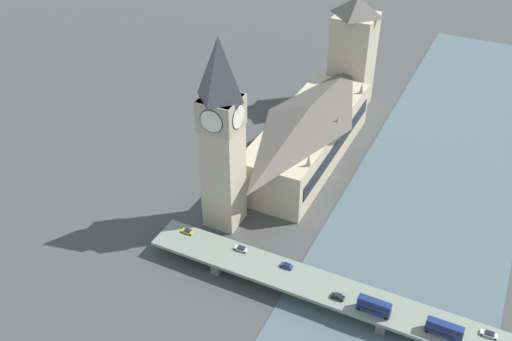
% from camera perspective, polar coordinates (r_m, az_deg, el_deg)
% --- Properties ---
extents(ground_plane, '(600.00, 600.00, 0.00)m').
position_cam_1_polar(ground_plane, '(239.19, 8.03, -0.76)').
color(ground_plane, '#424442').
extents(river_water, '(64.96, 360.00, 0.30)m').
position_cam_1_polar(river_water, '(233.41, 16.96, -3.13)').
color(river_water, '#4C6066').
rests_on(river_water, ground_plane).
extents(parliament_hall, '(27.08, 84.08, 25.96)m').
position_cam_1_polar(parliament_hall, '(242.67, 5.27, 3.69)').
color(parliament_hall, '#C1B28E').
rests_on(parliament_hall, ground_plane).
extents(clock_tower, '(13.38, 13.38, 72.98)m').
position_cam_1_polar(clock_tower, '(193.33, -3.44, 3.74)').
color(clock_tower, '#C1B28E').
rests_on(clock_tower, ground_plane).
extents(victoria_tower, '(18.81, 18.81, 59.02)m').
position_cam_1_polar(victoria_tower, '(283.10, 9.65, 11.46)').
color(victoria_tower, '#C1B28E').
rests_on(victoria_tower, ground_plane).
extents(road_bridge, '(161.92, 13.53, 5.78)m').
position_cam_1_polar(road_bridge, '(182.03, 12.89, -13.52)').
color(road_bridge, '#5D6A59').
rests_on(road_bridge, ground_plane).
extents(double_decker_bus_mid, '(10.24, 2.55, 4.91)m').
position_cam_1_polar(double_decker_bus_mid, '(177.48, 11.72, -13.12)').
color(double_decker_bus_mid, navy).
rests_on(double_decker_bus_mid, road_bridge).
extents(double_decker_bus_rear, '(10.61, 2.57, 4.68)m').
position_cam_1_polar(double_decker_bus_rear, '(176.99, 18.32, -14.80)').
color(double_decker_bus_rear, navy).
rests_on(double_decker_bus_rear, road_bridge).
extents(car_northbound_lead, '(4.75, 1.89, 1.33)m').
position_cam_1_polar(car_northbound_lead, '(182.62, 22.29, -14.90)').
color(car_northbound_lead, silver).
rests_on(car_northbound_lead, road_bridge).
extents(car_northbound_mid, '(4.68, 1.81, 1.43)m').
position_cam_1_polar(car_northbound_mid, '(194.31, -1.50, -7.82)').
color(car_northbound_mid, silver).
rests_on(car_northbound_mid, road_bridge).
extents(car_northbound_tail, '(4.35, 1.92, 1.28)m').
position_cam_1_polar(car_northbound_tail, '(202.39, -6.86, -6.04)').
color(car_northbound_tail, gold).
rests_on(car_northbound_tail, road_bridge).
extents(car_southbound_lead, '(4.11, 1.93, 1.53)m').
position_cam_1_polar(car_southbound_lead, '(180.87, 8.18, -12.36)').
color(car_southbound_lead, black).
rests_on(car_southbound_lead, road_bridge).
extents(car_southbound_mid, '(4.11, 1.80, 1.40)m').
position_cam_1_polar(car_southbound_mid, '(188.66, 3.09, -9.48)').
color(car_southbound_mid, navy).
rests_on(car_southbound_mid, road_bridge).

